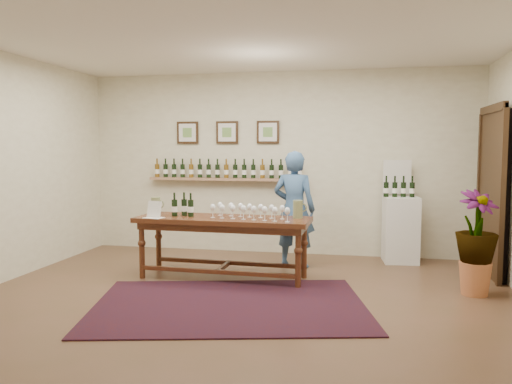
% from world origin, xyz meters
% --- Properties ---
extents(ground, '(6.00, 6.00, 0.00)m').
position_xyz_m(ground, '(0.00, 0.00, 0.00)').
color(ground, brown).
rests_on(ground, ground).
extents(room_shell, '(6.00, 6.00, 6.00)m').
position_xyz_m(room_shell, '(2.11, 1.86, 1.12)').
color(room_shell, beige).
rests_on(room_shell, ground).
extents(rug, '(3.14, 2.44, 0.01)m').
position_xyz_m(rug, '(-0.07, -0.23, 0.01)').
color(rug, '#48120C').
rests_on(rug, ground).
extents(tasting_table, '(2.20, 0.77, 0.77)m').
position_xyz_m(tasting_table, '(-0.43, 0.84, 0.66)').
color(tasting_table, '#411910').
rests_on(tasting_table, ground).
extents(table_glasses, '(1.32, 0.55, 0.18)m').
position_xyz_m(table_glasses, '(-0.12, 0.81, 0.86)').
color(table_glasses, white).
rests_on(table_glasses, tasting_table).
extents(table_bottles, '(0.26, 0.16, 0.27)m').
position_xyz_m(table_bottles, '(-0.96, 0.86, 0.90)').
color(table_bottles, black).
rests_on(table_bottles, tasting_table).
extents(pitcher_left, '(0.14, 0.14, 0.22)m').
position_xyz_m(pitcher_left, '(-1.37, 0.95, 0.88)').
color(pitcher_left, olive).
rests_on(pitcher_left, tasting_table).
extents(pitcher_right, '(0.16, 0.16, 0.22)m').
position_xyz_m(pitcher_right, '(0.50, 0.96, 0.88)').
color(pitcher_right, olive).
rests_on(pitcher_right, tasting_table).
extents(menu_card, '(0.26, 0.21, 0.21)m').
position_xyz_m(menu_card, '(-1.25, 0.63, 0.88)').
color(menu_card, silver).
rests_on(menu_card, tasting_table).
extents(display_pedestal, '(0.51, 0.51, 0.94)m').
position_xyz_m(display_pedestal, '(1.83, 2.21, 0.47)').
color(display_pedestal, white).
rests_on(display_pedestal, ground).
extents(pedestal_bottles, '(0.28, 0.10, 0.28)m').
position_xyz_m(pedestal_bottles, '(1.79, 2.17, 1.08)').
color(pedestal_bottles, black).
rests_on(pedestal_bottles, display_pedestal).
extents(info_sign, '(0.40, 0.05, 0.55)m').
position_xyz_m(info_sign, '(1.78, 2.36, 1.22)').
color(info_sign, silver).
rests_on(info_sign, display_pedestal).
extents(potted_plant, '(0.73, 0.73, 1.01)m').
position_xyz_m(potted_plant, '(2.51, 0.69, 0.59)').
color(potted_plant, '#B7673D').
rests_on(potted_plant, ground).
extents(person, '(0.63, 0.46, 1.60)m').
position_xyz_m(person, '(0.37, 1.61, 0.80)').
color(person, '#395C88').
rests_on(person, ground).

